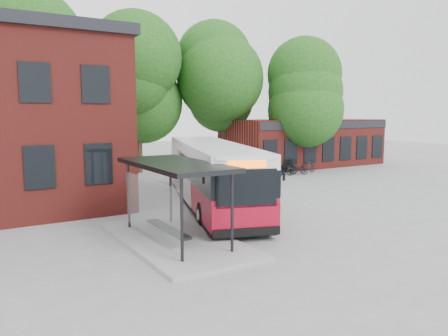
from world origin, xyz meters
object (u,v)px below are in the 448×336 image
bicycle_1 (274,169)px  city_bus (212,176)px  bicycle_3 (287,168)px  bus_shelter (175,202)px  bicycle_7 (308,166)px  bicycle_4 (297,169)px  bicycle_6 (285,167)px  bicycle_2 (265,169)px  bicycle_0 (256,172)px  bicycle_5 (288,166)px

bicycle_1 → city_bus: bearing=112.2°
bicycle_1 → bicycle_3: size_ratio=1.01×
bus_shelter → bicycle_7: size_ratio=4.22×
bicycle_4 → bicycle_6: bicycle_6 is taller
bus_shelter → bicycle_2: bearing=42.3°
bus_shelter → bicycle_2: 17.19m
bicycle_2 → bicycle_7: bearing=-95.1°
bicycle_2 → bicycle_4: size_ratio=1.07×
city_bus → bicycle_2: 11.41m
bicycle_6 → bicycle_7: (1.61, -0.85, -0.00)m
bicycle_1 → bus_shelter: bearing=116.1°
bicycle_2 → bicycle_7: (3.67, -0.59, 0.00)m
bicycle_0 → bicycle_7: 5.08m
city_bus → bicycle_2: city_bus is taller
bicycle_4 → bicycle_6: (-0.11, 1.35, 0.04)m
bicycle_0 → bicycle_5: size_ratio=1.00×
bicycle_2 → bicycle_6: bicycle_6 is taller
bus_shelter → bicycle_6: (14.76, 11.80, -0.95)m
bicycle_4 → bicycle_5: (0.12, 1.20, 0.09)m
bus_shelter → bicycle_1: (12.86, 10.66, -0.91)m
bicycle_0 → bicycle_2: bearing=-59.2°
city_bus → bicycle_0: 9.83m
bicycle_3 → bicycle_7: (2.14, 0.08, -0.04)m
bicycle_4 → bicycle_7: size_ratio=1.06×
bicycle_2 → bicycle_5: 2.29m
city_bus → bicycle_1: (8.88, 6.39, -1.02)m
bicycle_1 → bicycle_5: bicycle_5 is taller
bicycle_2 → bicycle_3: bearing=-109.5°
bicycle_5 → bicycle_3: bearing=111.6°
bicycle_1 → bicycle_4: (2.01, -0.21, -0.08)m
bicycle_1 → bicycle_6: bicycle_1 is taller
bus_shelter → bicycle_4: 18.20m
bicycle_3 → bicycle_6: bearing=-21.6°
bicycle_6 → bus_shelter: bearing=137.0°
city_bus → bicycle_0: size_ratio=6.72×
bus_shelter → bicycle_6: size_ratio=3.66×
bicycle_3 → bicycle_5: 1.08m
bicycle_4 → bus_shelter: bearing=134.9°
bicycle_3 → bicycle_0: bearing=100.8°
bicycle_2 → bicycle_5: (2.28, 0.11, 0.05)m
bicycle_1 → bicycle_7: 3.52m
bicycle_3 → bicycle_5: (0.75, 0.78, 0.02)m
bicycle_6 → bicycle_7: size_ratio=1.15×
city_bus → bicycle_2: size_ratio=6.50×
bicycle_5 → bicycle_1: bearing=90.7°
bicycle_4 → bicycle_5: 1.21m
city_bus → bicycle_5: city_bus is taller
bicycle_6 → bicycle_7: 1.82m
bicycle_0 → bicycle_5: bearing=-75.3°
bicycle_4 → bicycle_5: bicycle_5 is taller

